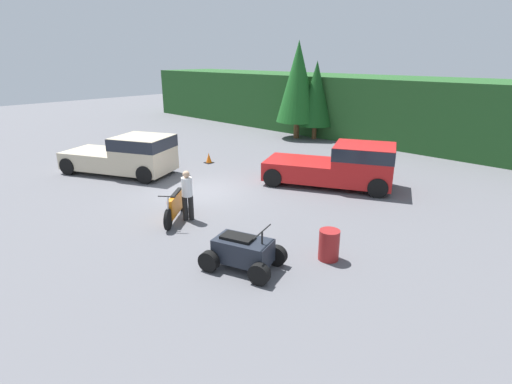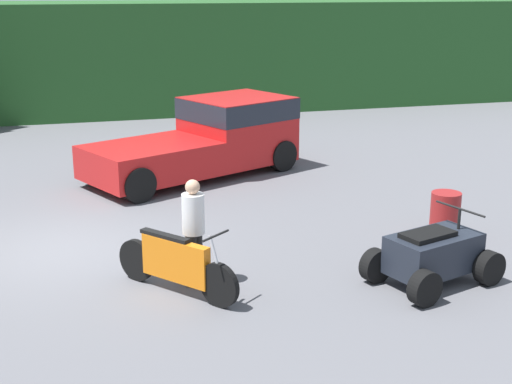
{
  "view_description": "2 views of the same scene",
  "coord_description": "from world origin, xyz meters",
  "px_view_note": "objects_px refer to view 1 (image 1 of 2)",
  "views": [
    {
      "loc": [
        12.83,
        -9.86,
        5.46
      ],
      "look_at": [
        3.72,
        -0.36,
        0.95
      ],
      "focal_mm": 28.0,
      "sensor_mm": 36.0,
      "label": 1
    },
    {
      "loc": [
        0.22,
        -12.92,
        4.75
      ],
      "look_at": [
        3.72,
        -0.36,
        0.95
      ],
      "focal_mm": 50.0,
      "sensor_mm": 36.0,
      "label": 2
    }
  ],
  "objects_px": {
    "dirt_bike": "(175,206)",
    "steel_barrel": "(329,245)",
    "traffic_cone": "(209,158)",
    "pickup_truck_second": "(129,154)",
    "quad_atv": "(243,252)",
    "pickup_truck_red": "(343,164)",
    "rider_person": "(187,194)"
  },
  "relations": [
    {
      "from": "dirt_bike",
      "to": "steel_barrel",
      "type": "xyz_separation_m",
      "value": [
        5.51,
        1.28,
        -0.05
      ]
    },
    {
      "from": "traffic_cone",
      "to": "pickup_truck_second",
      "type": "bearing_deg",
      "value": -105.01
    },
    {
      "from": "quad_atv",
      "to": "traffic_cone",
      "type": "relative_size",
      "value": 4.29
    },
    {
      "from": "quad_atv",
      "to": "traffic_cone",
      "type": "bearing_deg",
      "value": 127.27
    },
    {
      "from": "pickup_truck_red",
      "to": "traffic_cone",
      "type": "bearing_deg",
      "value": 166.15
    },
    {
      "from": "steel_barrel",
      "to": "pickup_truck_red",
      "type": "bearing_deg",
      "value": 119.34
    },
    {
      "from": "pickup_truck_second",
      "to": "steel_barrel",
      "type": "height_order",
      "value": "pickup_truck_second"
    },
    {
      "from": "pickup_truck_second",
      "to": "steel_barrel",
      "type": "relative_size",
      "value": 6.61
    },
    {
      "from": "rider_person",
      "to": "steel_barrel",
      "type": "xyz_separation_m",
      "value": [
        5.16,
        0.99,
        -0.53
      ]
    },
    {
      "from": "rider_person",
      "to": "pickup_truck_second",
      "type": "bearing_deg",
      "value": -154.03
    },
    {
      "from": "steel_barrel",
      "to": "rider_person",
      "type": "bearing_deg",
      "value": -169.12
    },
    {
      "from": "quad_atv",
      "to": "traffic_cone",
      "type": "height_order",
      "value": "quad_atv"
    },
    {
      "from": "dirt_bike",
      "to": "traffic_cone",
      "type": "xyz_separation_m",
      "value": [
        -5.19,
        5.81,
        -0.24
      ]
    },
    {
      "from": "dirt_bike",
      "to": "rider_person",
      "type": "bearing_deg",
      "value": 90.26
    },
    {
      "from": "dirt_bike",
      "to": "steel_barrel",
      "type": "distance_m",
      "value": 5.66
    },
    {
      "from": "pickup_truck_second",
      "to": "rider_person",
      "type": "relative_size",
      "value": 3.27
    },
    {
      "from": "pickup_truck_second",
      "to": "dirt_bike",
      "type": "relative_size",
      "value": 2.93
    },
    {
      "from": "pickup_truck_red",
      "to": "pickup_truck_second",
      "type": "xyz_separation_m",
      "value": [
        -8.41,
        -5.47,
        -0.0
      ]
    },
    {
      "from": "quad_atv",
      "to": "steel_barrel",
      "type": "xyz_separation_m",
      "value": [
        1.38,
        2.02,
        -0.04
      ]
    },
    {
      "from": "quad_atv",
      "to": "steel_barrel",
      "type": "bearing_deg",
      "value": 37.96
    },
    {
      "from": "dirt_bike",
      "to": "pickup_truck_red",
      "type": "bearing_deg",
      "value": 124.81
    },
    {
      "from": "dirt_bike",
      "to": "rider_person",
      "type": "xyz_separation_m",
      "value": [
        0.35,
        0.28,
        0.48
      ]
    },
    {
      "from": "pickup_truck_second",
      "to": "dirt_bike",
      "type": "distance_m",
      "value": 6.54
    },
    {
      "from": "dirt_bike",
      "to": "pickup_truck_second",
      "type": "bearing_deg",
      "value": -144.64
    },
    {
      "from": "pickup_truck_red",
      "to": "quad_atv",
      "type": "height_order",
      "value": "pickup_truck_red"
    },
    {
      "from": "pickup_truck_second",
      "to": "quad_atv",
      "type": "height_order",
      "value": "pickup_truck_second"
    },
    {
      "from": "quad_atv",
      "to": "rider_person",
      "type": "height_order",
      "value": "rider_person"
    },
    {
      "from": "pickup_truck_red",
      "to": "rider_person",
      "type": "height_order",
      "value": "pickup_truck_red"
    },
    {
      "from": "pickup_truck_second",
      "to": "traffic_cone",
      "type": "xyz_separation_m",
      "value": [
        1.08,
        4.03,
        -0.75
      ]
    },
    {
      "from": "traffic_cone",
      "to": "dirt_bike",
      "type": "bearing_deg",
      "value": -48.27
    },
    {
      "from": "pickup_truck_second",
      "to": "dirt_bike",
      "type": "xyz_separation_m",
      "value": [
        6.26,
        -1.79,
        -0.51
      ]
    },
    {
      "from": "pickup_truck_second",
      "to": "quad_atv",
      "type": "xyz_separation_m",
      "value": [
        10.39,
        -2.53,
        -0.52
      ]
    }
  ]
}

